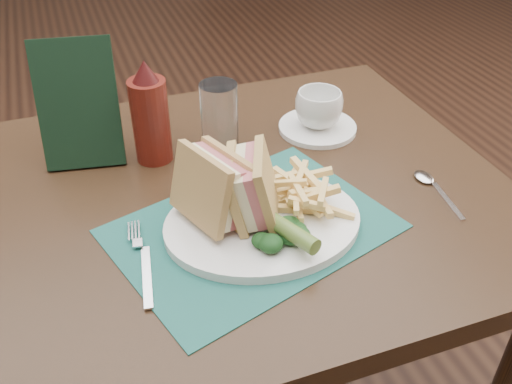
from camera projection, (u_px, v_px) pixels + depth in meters
floor at (191, 296)px, 1.77m from camera, size 7.00×7.00×0.00m
table_main at (240, 337)px, 1.17m from camera, size 0.90×0.75×0.75m
placemat at (252, 229)px, 0.86m from camera, size 0.47×0.39×0.00m
plate at (263, 223)px, 0.86m from camera, size 0.31×0.26×0.01m
sandwich_half_a at (200, 192)px, 0.81m from camera, size 0.12×0.14×0.12m
sandwich_half_b at (238, 186)px, 0.83m from camera, size 0.11×0.13×0.11m
kale_garnish at (279, 234)px, 0.81m from camera, size 0.11×0.08×0.03m
pickle_spear at (284, 228)px, 0.80m from camera, size 0.07×0.12×0.03m
fries_pile at (303, 190)px, 0.87m from camera, size 0.18×0.20×0.05m
fork at (142, 260)px, 0.80m from camera, size 0.06×0.17×0.01m
spoon at (439, 191)px, 0.93m from camera, size 0.05×0.15×0.01m
saucer at (317, 128)px, 1.10m from camera, size 0.19×0.19×0.01m
coffee_cup at (319, 109)px, 1.08m from camera, size 0.12×0.12×0.07m
drinking_glass at (219, 118)px, 1.01m from camera, size 0.09×0.09×0.13m
ketchup_bottle at (150, 112)px, 0.97m from camera, size 0.08×0.08×0.19m
check_presenter at (78, 104)px, 0.96m from camera, size 0.15×0.10×0.21m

